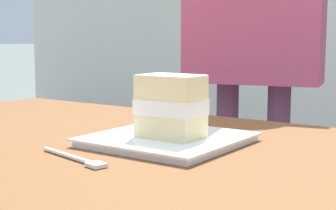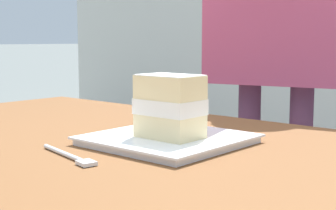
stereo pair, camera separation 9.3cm
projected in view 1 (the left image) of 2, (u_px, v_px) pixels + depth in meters
name	position (u px, v px, depth m)	size (l,w,h in m)	color
patio_table	(72.00, 204.00, 0.85)	(1.44, 1.07, 0.71)	brown
dessert_plate	(168.00, 140.00, 0.94)	(0.26, 0.26, 0.02)	white
cake_slice	(171.00, 106.00, 0.92)	(0.11, 0.09, 0.12)	beige
dessert_fork	(76.00, 158.00, 0.81)	(0.17, 0.05, 0.01)	silver
diner_person	(254.00, 3.00, 1.54)	(0.44, 0.57, 1.52)	#5D3049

